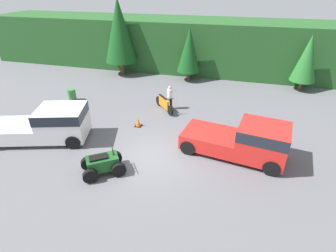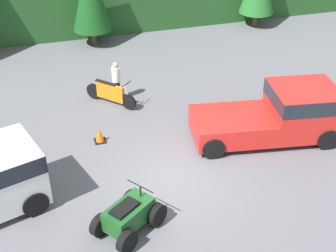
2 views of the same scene
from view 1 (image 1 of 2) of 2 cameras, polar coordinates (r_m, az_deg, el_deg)
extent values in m
plane|color=#5B5B60|center=(13.51, -3.73, -6.93)|extent=(80.00, 80.00, 0.00)
cube|color=#235123|center=(27.12, 7.34, 17.09)|extent=(44.00, 6.00, 4.69)
cylinder|color=brown|center=(26.07, -9.84, 12.46)|extent=(0.40, 0.40, 1.21)
cone|color=#144719|center=(25.32, -10.52, 19.77)|extent=(2.97, 2.97, 5.53)
cylinder|color=brown|center=(24.04, 4.41, 10.89)|extent=(0.27, 0.27, 0.82)
cone|color=#144719|center=(23.43, 4.63, 16.21)|extent=(2.01, 2.01, 3.76)
cylinder|color=brown|center=(24.27, 26.81, 7.94)|extent=(0.26, 0.26, 0.79)
cone|color=#236628|center=(23.68, 28.01, 12.88)|extent=(1.94, 1.94, 3.62)
cube|color=red|center=(13.54, 19.84, -3.27)|extent=(2.61, 2.44, 1.71)
cube|color=#1E232D|center=(13.26, 20.24, -1.22)|extent=(2.63, 2.46, 0.55)
cube|color=red|center=(14.06, 9.22, -2.68)|extent=(3.12, 2.52, 0.79)
cylinder|color=black|center=(14.72, 22.28, -4.13)|extent=(0.83, 0.40, 0.79)
cylinder|color=black|center=(13.11, 21.61, -8.43)|extent=(0.83, 0.40, 0.79)
cylinder|color=black|center=(15.17, 6.93, -0.89)|extent=(0.83, 0.40, 0.79)
cylinder|color=black|center=(13.61, 4.39, -4.63)|extent=(0.83, 0.40, 0.79)
cube|color=white|center=(15.58, -21.90, 0.74)|extent=(2.98, 2.73, 1.71)
cube|color=#1E232D|center=(15.34, -22.28, 2.59)|extent=(3.00, 2.76, 0.55)
cube|color=white|center=(16.91, -30.36, -0.84)|extent=(3.50, 2.90, 0.79)
cylinder|color=black|center=(16.47, -18.14, 0.33)|extent=(0.84, 0.50, 0.79)
cylinder|color=black|center=(14.88, -19.91, -3.27)|extent=(0.84, 0.50, 0.79)
cylinder|color=black|center=(18.22, -31.68, 0.05)|extent=(0.84, 0.50, 0.79)
cylinder|color=black|center=(17.48, 0.44, 3.39)|extent=(0.53, 0.56, 0.67)
cylinder|color=black|center=(18.92, -2.06, 5.47)|extent=(0.53, 0.56, 0.67)
cube|color=orange|center=(18.10, -0.86, 5.07)|extent=(1.00, 1.07, 0.68)
cylinder|color=#B7B7BC|center=(17.35, 0.37, 4.64)|extent=(0.24, 0.25, 0.78)
cylinder|color=black|center=(17.18, 0.37, 5.85)|extent=(0.47, 0.43, 0.04)
cube|color=black|center=(18.14, -1.18, 6.39)|extent=(0.75, 0.80, 0.06)
cylinder|color=black|center=(13.18, -11.49, -6.79)|extent=(0.67, 0.57, 0.67)
cylinder|color=black|center=(12.39, -10.65, -9.34)|extent=(0.67, 0.57, 0.67)
cylinder|color=black|center=(13.12, -17.00, -7.79)|extent=(0.67, 0.57, 0.67)
cylinder|color=black|center=(12.33, -16.55, -10.42)|extent=(0.67, 0.57, 0.67)
cube|color=#194C1E|center=(12.61, -14.04, -7.76)|extent=(1.61, 1.46, 0.61)
cylinder|color=black|center=(12.37, -11.90, -5.53)|extent=(0.07, 0.07, 0.35)
cylinder|color=black|center=(12.27, -11.98, -4.86)|extent=(0.57, 0.78, 0.04)
cube|color=black|center=(12.40, -14.92, -6.61)|extent=(0.93, 0.84, 0.08)
cylinder|color=black|center=(18.40, 0.64, 5.05)|extent=(0.24, 0.24, 0.83)
cylinder|color=black|center=(18.29, 0.16, 4.90)|extent=(0.24, 0.24, 0.83)
cylinder|color=white|center=(18.05, 0.41, 7.09)|extent=(0.49, 0.49, 0.63)
sphere|color=tan|center=(17.90, 0.41, 8.35)|extent=(0.32, 0.32, 0.23)
cube|color=black|center=(16.39, -6.48, 0.06)|extent=(0.42, 0.42, 0.03)
cone|color=orange|center=(16.27, -6.53, 0.86)|extent=(0.32, 0.32, 0.55)
cylinder|color=#387A38|center=(20.95, -20.18, 6.38)|extent=(0.58, 0.58, 0.88)
camera|label=2|loc=(7.48, -89.47, 14.59)|focal=50.00mm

